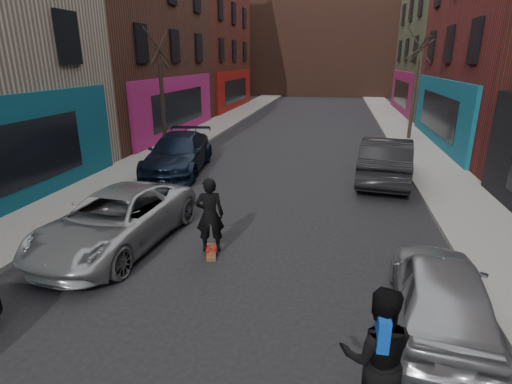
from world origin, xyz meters
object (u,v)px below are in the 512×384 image
at_px(skateboarder, 210,215).
at_px(tree_left_far, 161,84).
at_px(parked_right_far, 440,292).
at_px(parked_right_end, 386,160).
at_px(parked_left_far, 116,220).
at_px(pedestrian, 377,356).
at_px(tree_right_far, 416,77).
at_px(parked_left_end, 178,153).
at_px(skateboard, 211,252).

bearing_deg(skateboarder, tree_left_far, -78.27).
xyz_separation_m(parked_right_far, parked_right_end, (-0.01, 9.01, 0.18)).
distance_m(parked_left_far, pedestrian, 7.15).
bearing_deg(tree_right_far, parked_right_end, -104.42).
height_order(tree_right_far, skateboarder, tree_right_far).
bearing_deg(pedestrian, tree_right_far, -101.71).
bearing_deg(parked_right_far, parked_left_end, -39.91).
bearing_deg(parked_right_end, parked_right_far, 97.28).
height_order(parked_right_far, parked_right_end, parked_right_end).
bearing_deg(parked_left_end, tree_left_far, 114.81).
height_order(parked_left_far, parked_right_far, parked_left_far).
relative_size(tree_left_far, parked_left_end, 1.22).
relative_size(tree_left_far, tree_right_far, 0.96).
bearing_deg(parked_left_far, tree_right_far, 64.44).
xyz_separation_m(tree_left_far, parked_right_far, (10.17, -11.73, -2.71)).
relative_size(parked_left_far, parked_right_end, 0.97).
height_order(parked_left_end, pedestrian, pedestrian).
xyz_separation_m(parked_left_far, parked_right_end, (7.16, 7.18, 0.15)).
height_order(parked_left_far, skateboard, parked_left_far).
distance_m(tree_left_far, parked_left_end, 4.36).
relative_size(parked_left_far, skateboarder, 2.73).
height_order(tree_left_far, tree_right_far, tree_right_far).
bearing_deg(parked_left_far, skateboard, 4.91).
bearing_deg(parked_left_end, parked_right_end, -5.86).
bearing_deg(parked_left_far, parked_right_far, -9.27).
relative_size(parked_right_end, skateboarder, 2.81).
relative_size(parked_right_far, pedestrian, 2.04).
xyz_separation_m(tree_right_far, parked_right_far, (-2.23, -17.73, -2.86)).
distance_m(parked_left_far, skateboard, 2.53).
bearing_deg(tree_left_far, skateboard, -61.19).
bearing_deg(tree_right_far, tree_left_far, -154.18).
distance_m(parked_left_far, parked_right_far, 7.40).
bearing_deg(tree_right_far, parked_left_far, -120.59).
bearing_deg(parked_left_far, tree_left_far, 111.89).
distance_m(tree_right_far, parked_left_end, 14.10).
height_order(tree_right_far, parked_right_end, tree_right_far).
distance_m(skateboarder, pedestrian, 5.31).
xyz_separation_m(parked_left_far, parked_left_end, (-1.13, 6.95, 0.08)).
distance_m(parked_left_far, parked_right_end, 10.14).
bearing_deg(tree_right_far, pedestrian, -99.96).
distance_m(tree_right_far, skateboard, 17.70).
height_order(parked_left_end, skateboarder, skateboarder).
bearing_deg(skateboard, tree_right_far, 49.31).
bearing_deg(parked_right_end, parked_left_far, 52.31).
height_order(tree_right_far, parked_left_far, tree_right_far).
relative_size(parked_right_far, skateboarder, 2.15).
relative_size(tree_right_far, parked_left_far, 1.36).
bearing_deg(tree_left_far, parked_left_far, -73.14).
relative_size(tree_right_far, parked_right_far, 1.73).
bearing_deg(parked_left_far, skateboarder, 4.91).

